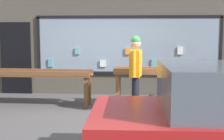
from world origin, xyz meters
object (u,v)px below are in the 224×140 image
object	(u,v)px
display_table_left	(36,77)
small_dog	(150,102)
display_table_right	(172,76)
person_browsing	(136,68)

from	to	relation	value
display_table_left	small_dog	size ratio (longest dim) A/B	4.64
display_table_left	display_table_right	world-z (taller)	display_table_right
display_table_left	person_browsing	world-z (taller)	person_browsing
person_browsing	small_dog	xyz separation A→B (m)	(0.32, -0.28, -0.70)
person_browsing	display_table_left	bearing A→B (deg)	84.10
display_table_right	display_table_left	bearing A→B (deg)	179.95
display_table_right	small_dog	bearing A→B (deg)	-121.77
display_table_left	person_browsing	size ratio (longest dim) A/B	1.63
display_table_left	display_table_right	distance (m)	3.35
small_dog	person_browsing	bearing A→B (deg)	65.66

